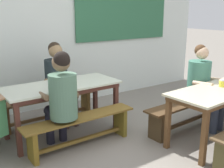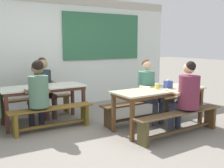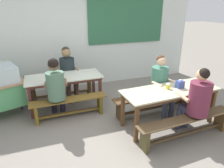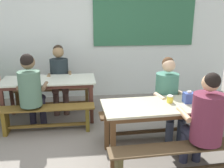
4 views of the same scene
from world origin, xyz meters
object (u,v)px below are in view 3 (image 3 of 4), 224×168
object	(u,v)px
dining_table_near	(170,93)
bench_near_front	(186,125)
bench_far_front	(69,105)
bench_far_back	(63,87)
person_right_near_table	(161,82)
condiment_jar	(168,86)
bench_near_back	(153,100)
tissue_box	(180,84)
dining_table_far	(64,79)
person_near_front	(197,99)
person_left_back_turned	(56,85)
person_center_facing	(68,70)

from	to	relation	value
dining_table_near	bench_near_front	world-z (taller)	dining_table_near
bench_far_front	bench_far_back	bearing A→B (deg)	91.04
person_right_near_table	condiment_jar	distance (m)	0.43
bench_near_back	tissue_box	world-z (taller)	tissue_box
dining_table_far	dining_table_near	distance (m)	2.26
dining_table_far	person_right_near_table	bearing A→B (deg)	-26.90
dining_table_far	person_near_front	size ratio (longest dim) A/B	1.28
person_near_front	condiment_jar	bearing A→B (deg)	116.29
bench_far_front	person_left_back_turned	xyz separation A→B (m)	(-0.22, 0.05, 0.45)
bench_near_front	bench_near_back	bearing A→B (deg)	93.10
dining_table_near	person_right_near_table	world-z (taller)	person_right_near_table
person_right_near_table	bench_near_back	bearing A→B (deg)	154.19
dining_table_near	tissue_box	size ratio (longest dim) A/B	11.61
bench_near_back	dining_table_far	bearing A→B (deg)	153.02
dining_table_near	person_near_front	distance (m)	0.50
bench_near_front	person_right_near_table	size ratio (longest dim) A/B	1.49
condiment_jar	person_center_facing	bearing A→B (deg)	131.47
bench_far_back	bench_near_back	xyz separation A→B (m)	(1.75, -1.40, 0.01)
person_left_back_turned	person_right_near_table	world-z (taller)	person_left_back_turned
condiment_jar	dining_table_far	bearing A→B (deg)	142.25
dining_table_far	person_left_back_turned	size ratio (longest dim) A/B	1.27
dining_table_near	bench_far_back	xyz separation A→B (m)	(-1.78, 1.91, -0.38)
person_left_back_turned	tissue_box	distance (m)	2.38
person_near_front	person_right_near_table	world-z (taller)	person_near_front
dining_table_far	person_right_near_table	world-z (taller)	person_right_near_table
dining_table_far	person_right_near_table	size ratio (longest dim) A/B	1.30
dining_table_far	bench_near_back	size ratio (longest dim) A/B	0.90
bench_far_front	condiment_jar	world-z (taller)	condiment_jar
bench_far_back	person_near_front	xyz separation A→B (m)	(2.00, -2.36, 0.43)
person_left_back_turned	person_right_near_table	size ratio (longest dim) A/B	1.02
bench_near_front	person_left_back_turned	bearing A→B (deg)	144.22
bench_near_back	bench_near_front	world-z (taller)	same
person_left_back_turned	tissue_box	size ratio (longest dim) A/B	8.03
person_left_back_turned	person_near_front	bearing A→B (deg)	-32.20
bench_far_front	person_left_back_turned	bearing A→B (deg)	167.17
dining_table_near	bench_far_front	bearing A→B (deg)	153.28
bench_far_front	bench_near_front	size ratio (longest dim) A/B	0.82
dining_table_near	person_right_near_table	distance (m)	0.46
person_center_facing	tissue_box	world-z (taller)	person_center_facing
bench_far_front	tissue_box	distance (m)	2.22
dining_table_far	bench_far_back	size ratio (longest dim) A/B	1.03
condiment_jar	person_right_near_table	bearing A→B (deg)	73.91
bench_near_back	condiment_jar	size ratio (longest dim) A/B	18.51
bench_far_front	tissue_box	xyz separation A→B (m)	(1.98, -0.87, 0.53)
dining_table_far	person_near_front	world-z (taller)	person_near_front
bench_far_back	dining_table_far	bearing A→B (deg)	-88.96
bench_far_back	person_right_near_table	distance (m)	2.41
bench_far_back	bench_near_back	world-z (taller)	same
person_left_back_turned	bench_near_front	bearing A→B (deg)	-35.78
tissue_box	dining_table_far	bearing A→B (deg)	145.09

